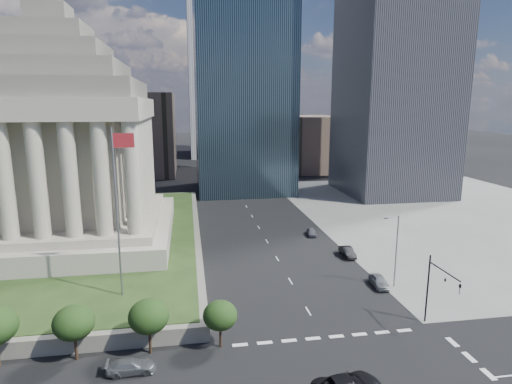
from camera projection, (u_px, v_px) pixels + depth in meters
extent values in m
plane|color=black|center=(235.00, 187.00, 128.66)|extent=(500.00, 500.00, 0.00)
cube|color=slate|center=(455.00, 213.00, 97.16)|extent=(68.00, 90.00, 0.03)
cube|color=#5E5B50|center=(6.00, 244.00, 73.12)|extent=(66.00, 70.00, 1.80)
cube|color=#1F3515|center=(5.00, 239.00, 72.93)|extent=(64.00, 68.00, 0.10)
cylinder|color=slate|center=(117.00, 214.00, 49.35)|extent=(0.24, 0.24, 20.00)
cube|color=maroon|center=(123.00, 140.00, 47.82)|extent=(2.40, 0.05, 1.60)
cube|color=black|center=(243.00, 83.00, 118.08)|extent=(26.00, 26.00, 60.00)
cube|color=black|center=(400.00, 3.00, 110.60)|extent=(26.00, 28.00, 100.00)
cube|color=brown|center=(310.00, 143.00, 160.64)|extent=(20.00, 30.00, 20.00)
cube|color=brown|center=(140.00, 134.00, 150.16)|extent=(24.00, 30.00, 28.00)
cylinder|color=black|center=(428.00, 289.00, 48.11)|extent=(0.18, 0.18, 8.00)
cylinder|color=black|center=(444.00, 271.00, 44.80)|extent=(0.14, 5.50, 0.14)
cube|color=black|center=(460.00, 289.00, 42.30)|extent=(0.30, 0.30, 1.10)
cylinder|color=slate|center=(396.00, 252.00, 57.25)|extent=(0.16, 0.16, 10.00)
cylinder|color=slate|center=(392.00, 217.00, 56.13)|extent=(1.80, 0.12, 0.12)
cube|color=slate|center=(386.00, 218.00, 56.01)|extent=(0.50, 0.22, 0.14)
imported|color=#55585D|center=(131.00, 366.00, 39.44)|extent=(4.57, 1.99, 1.31)
imported|color=gray|center=(379.00, 281.00, 58.13)|extent=(2.24, 4.66, 1.54)
imported|color=black|center=(347.00, 252.00, 69.57)|extent=(1.74, 4.67, 1.52)
imported|color=slate|center=(312.00, 232.00, 80.73)|extent=(2.21, 4.15, 1.34)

